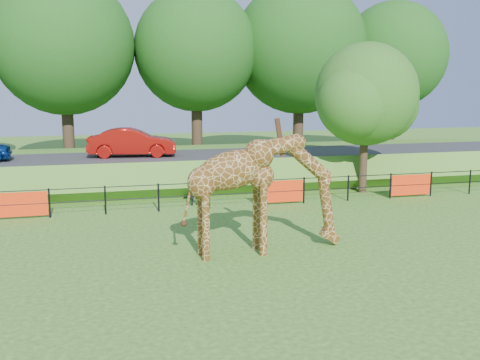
{
  "coord_description": "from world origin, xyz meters",
  "views": [
    {
      "loc": [
        -4.03,
        -12.39,
        4.69
      ],
      "look_at": [
        -0.07,
        2.89,
        2.0
      ],
      "focal_mm": 40.0,
      "sensor_mm": 36.0,
      "label": 1
    }
  ],
  "objects": [
    {
      "name": "visitor",
      "position": [
        -0.47,
        8.81,
        0.7
      ],
      "size": [
        0.6,
        0.5,
        1.41
      ],
      "primitive_type": "imported",
      "rotation": [
        0.0,
        0.0,
        3.51
      ],
      "color": "black",
      "rests_on": "ground"
    },
    {
      "name": "tree_east",
      "position": [
        7.6,
        9.63,
        4.28
      ],
      "size": [
        5.4,
        4.71,
        6.76
      ],
      "color": "black",
      "rests_on": "ground"
    },
    {
      "name": "embankment",
      "position": [
        0.0,
        15.5,
        0.65
      ],
      "size": [
        40.0,
        9.0,
        1.3
      ],
      "primitive_type": "cube",
      "color": "#2E6218",
      "rests_on": "ground"
    },
    {
      "name": "road",
      "position": [
        0.0,
        14.0,
        1.36
      ],
      "size": [
        40.0,
        5.0,
        0.12
      ],
      "primitive_type": "cube",
      "color": "#333336",
      "rests_on": "embankment"
    },
    {
      "name": "ground",
      "position": [
        0.0,
        0.0,
        0.0
      ],
      "size": [
        90.0,
        90.0,
        0.0
      ],
      "primitive_type": "plane",
      "color": "#2E6218",
      "rests_on": "ground"
    },
    {
      "name": "giraffe",
      "position": [
        0.44,
        1.99,
        1.72
      ],
      "size": [
        4.86,
        1.14,
        3.44
      ],
      "primitive_type": null,
      "rotation": [
        0.0,
        0.0,
        0.05
      ],
      "color": "#5A3612",
      "rests_on": "ground"
    },
    {
      "name": "perimeter_fence",
      "position": [
        0.0,
        8.0,
        0.55
      ],
      "size": [
        28.07,
        0.1,
        1.1
      ],
      "primitive_type": null,
      "color": "black",
      "rests_on": "ground"
    },
    {
      "name": "car_red",
      "position": [
        -2.6,
        14.15,
        2.12
      ],
      "size": [
        4.38,
        1.99,
        1.39
      ],
      "primitive_type": "imported",
      "rotation": [
        0.0,
        0.0,
        1.45
      ],
      "color": "#A9110C",
      "rests_on": "road"
    },
    {
      "name": "bg_tree_line",
      "position": [
        1.89,
        22.0,
        7.19
      ],
      "size": [
        37.3,
        8.8,
        11.82
      ],
      "color": "black",
      "rests_on": "ground"
    }
  ]
}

